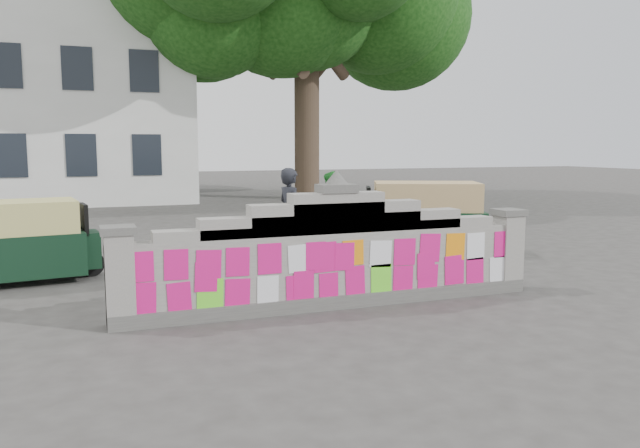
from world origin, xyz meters
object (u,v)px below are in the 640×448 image
at_px(rickshaw_left, 19,241).
at_px(rickshaw_right, 423,217).
at_px(cyclist_rider, 291,229).
at_px(pedestrian, 332,216).
at_px(cyclist_bike, 291,247).

distance_m(rickshaw_left, rickshaw_right, 7.98).
distance_m(cyclist_rider, pedestrian, 1.70).
relative_size(cyclist_bike, pedestrian, 1.04).
relative_size(cyclist_rider, rickshaw_left, 0.65).
xyz_separation_m(cyclist_rider, rickshaw_right, (3.41, 1.14, -0.04)).
xyz_separation_m(cyclist_bike, rickshaw_right, (3.41, 1.14, 0.31)).
bearing_deg(cyclist_rider, pedestrian, -58.97).
relative_size(pedestrian, rickshaw_right, 0.63).
xyz_separation_m(cyclist_rider, pedestrian, (1.28, 1.13, 0.06)).
distance_m(cyclist_bike, cyclist_rider, 0.35).
relative_size(cyclist_bike, rickshaw_left, 0.73).
bearing_deg(cyclist_rider, rickshaw_left, 67.03).
xyz_separation_m(pedestrian, rickshaw_right, (2.13, 0.01, -0.11)).
distance_m(pedestrian, rickshaw_left, 5.85).
bearing_deg(rickshaw_left, cyclist_bike, -19.84).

